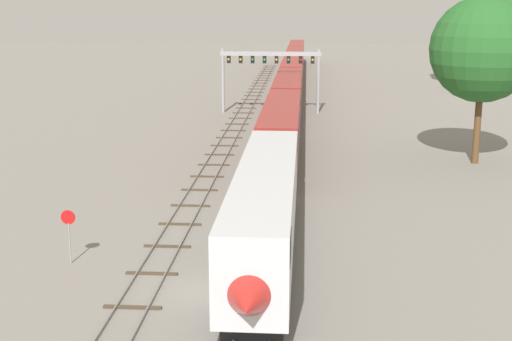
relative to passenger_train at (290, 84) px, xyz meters
name	(u,v)px	position (x,y,z in m)	size (l,w,h in m)	color
ground_plane	(217,292)	(-2.00, -62.96, -2.61)	(400.00, 400.00, 0.00)	gray
track_main	(290,106)	(0.00, -2.96, -2.54)	(2.60, 200.00, 0.16)	slate
track_near	(231,134)	(-5.50, -22.96, -2.54)	(2.60, 160.00, 0.16)	slate
passenger_train	(290,84)	(0.00, 0.00, 0.00)	(3.04, 138.20, 4.80)	silver
signal_gantry	(270,65)	(-2.25, -8.26, 3.14)	(12.10, 0.49, 7.72)	#999BA0
stop_sign	(69,229)	(-10.00, -59.76, -0.74)	(0.76, 0.08, 2.88)	gray
trackside_tree_left	(483,50)	(16.26, -34.52, 6.80)	(8.59, 8.59, 13.73)	brown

